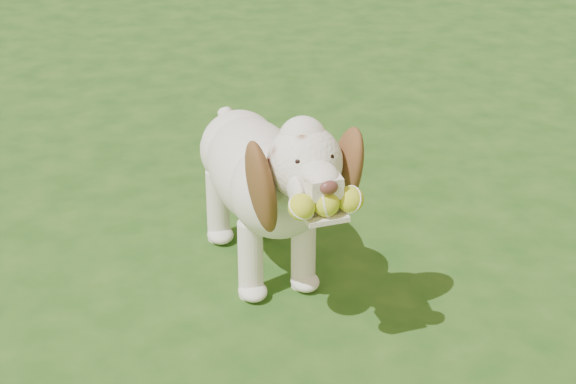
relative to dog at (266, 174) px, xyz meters
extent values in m
plane|color=#194413|center=(0.10, -0.50, -0.42)|extent=(80.00, 80.00, 0.00)
ellipsoid|color=white|center=(-0.02, 0.11, -0.04)|extent=(0.47, 0.72, 0.35)
ellipsoid|color=white|center=(0.03, -0.14, 0.00)|extent=(0.41, 0.41, 0.34)
ellipsoid|color=white|center=(-0.07, 0.33, -0.05)|extent=(0.37, 0.37, 0.31)
cylinder|color=white|center=(0.06, -0.27, 0.09)|extent=(0.23, 0.30, 0.27)
sphere|color=white|center=(0.08, -0.40, 0.23)|extent=(0.29, 0.29, 0.24)
sphere|color=white|center=(0.08, -0.38, 0.29)|extent=(0.19, 0.19, 0.16)
cube|color=white|center=(0.11, -0.53, 0.22)|extent=(0.13, 0.16, 0.07)
ellipsoid|color=#592D28|center=(0.13, -0.61, 0.24)|extent=(0.06, 0.05, 0.04)
cube|color=white|center=(0.12, -0.55, 0.12)|extent=(0.16, 0.18, 0.02)
ellipsoid|color=brown|center=(-0.06, -0.42, 0.15)|extent=(0.16, 0.25, 0.37)
ellipsoid|color=brown|center=(0.22, -0.36, 0.15)|extent=(0.17, 0.23, 0.37)
cylinder|color=white|center=(-0.10, 0.47, -0.01)|extent=(0.09, 0.18, 0.13)
cylinder|color=white|center=(-0.07, -0.14, -0.27)|extent=(0.11, 0.11, 0.30)
cylinder|color=white|center=(0.12, -0.10, -0.27)|extent=(0.11, 0.11, 0.30)
cylinder|color=white|center=(-0.17, 0.29, -0.27)|extent=(0.11, 0.11, 0.30)
cylinder|color=white|center=(0.03, 0.34, -0.27)|extent=(0.11, 0.11, 0.30)
sphere|color=yellow|center=(0.05, -0.60, 0.17)|extent=(0.10, 0.10, 0.08)
sphere|color=yellow|center=(0.12, -0.59, 0.17)|extent=(0.10, 0.10, 0.08)
sphere|color=yellow|center=(0.20, -0.57, 0.17)|extent=(0.10, 0.10, 0.08)
camera|label=1|loc=(-0.30, -3.12, 1.50)|focal=60.00mm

